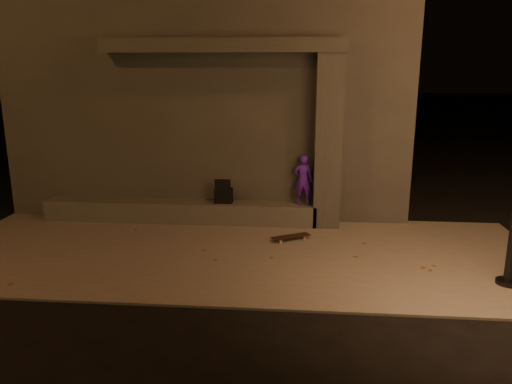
# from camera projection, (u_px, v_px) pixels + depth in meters

# --- Properties ---
(ground) EXTENTS (120.00, 120.00, 0.00)m
(ground) POSITION_uv_depth(u_px,v_px,m) (220.00, 303.00, 7.33)
(ground) COLOR black
(ground) RESTS_ON ground
(sidewalk) EXTENTS (11.00, 4.40, 0.04)m
(sidewalk) POSITION_uv_depth(u_px,v_px,m) (237.00, 252.00, 9.26)
(sidewalk) COLOR slate
(sidewalk) RESTS_ON ground
(building) EXTENTS (9.00, 5.10, 5.22)m
(building) POSITION_uv_depth(u_px,v_px,m) (220.00, 96.00, 13.05)
(building) COLOR #3D3A37
(building) RESTS_ON ground
(ledge) EXTENTS (6.00, 0.55, 0.45)m
(ledge) POSITION_uv_depth(u_px,v_px,m) (180.00, 211.00, 11.02)
(ledge) COLOR #4F4D47
(ledge) RESTS_ON sidewalk
(column) EXTENTS (0.55, 0.55, 3.60)m
(column) POSITION_uv_depth(u_px,v_px,m) (328.00, 142.00, 10.36)
(column) COLOR #3D3A37
(column) RESTS_ON sidewalk
(canopy) EXTENTS (5.00, 0.70, 0.28)m
(canopy) POSITION_uv_depth(u_px,v_px,m) (222.00, 46.00, 10.12)
(canopy) COLOR #3D3A37
(canopy) RESTS_ON column
(skateboarder) EXTENTS (0.40, 0.26, 1.09)m
(skateboarder) POSITION_uv_depth(u_px,v_px,m) (303.00, 180.00, 10.60)
(skateboarder) COLOR #4E1BB2
(skateboarder) RESTS_ON ledge
(backpack) EXTENTS (0.38, 0.25, 0.54)m
(backpack) POSITION_uv_depth(u_px,v_px,m) (224.00, 194.00, 10.83)
(backpack) COLOR black
(backpack) RESTS_ON ledge
(skateboard) EXTENTS (0.79, 0.55, 0.09)m
(skateboard) POSITION_uv_depth(u_px,v_px,m) (291.00, 237.00, 9.84)
(skateboard) COLOR black
(skateboard) RESTS_ON sidewalk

